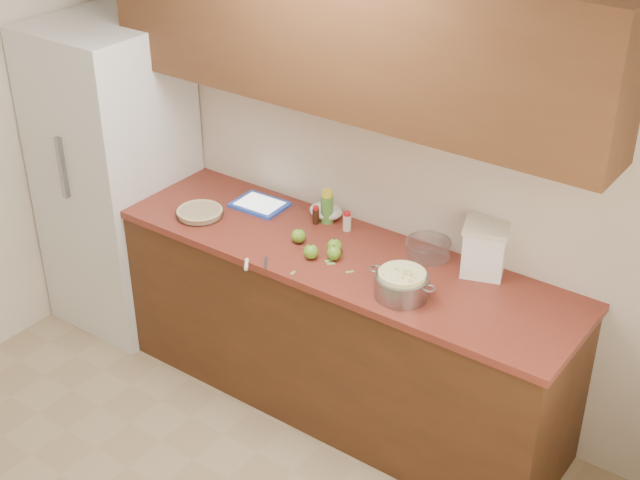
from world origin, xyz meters
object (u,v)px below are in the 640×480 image
Objects in this scene: colander at (402,285)px; pie at (200,212)px; flour_canister at (485,248)px; tablet at (260,205)px.

pie is at bearing 178.61° from colander.
flour_canister is 1.27m from tablet.
tablet is at bearing -175.33° from flour_canister.
tablet is (0.18, 0.27, -0.01)m from pie.
colander is at bearing -17.82° from tablet.
colander is at bearing -1.39° from pie.
tablet is (-1.06, 0.30, -0.05)m from colander.
pie is 0.33m from tablet.
colander is 0.45m from flour_canister.
tablet is at bearing 55.54° from pie.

